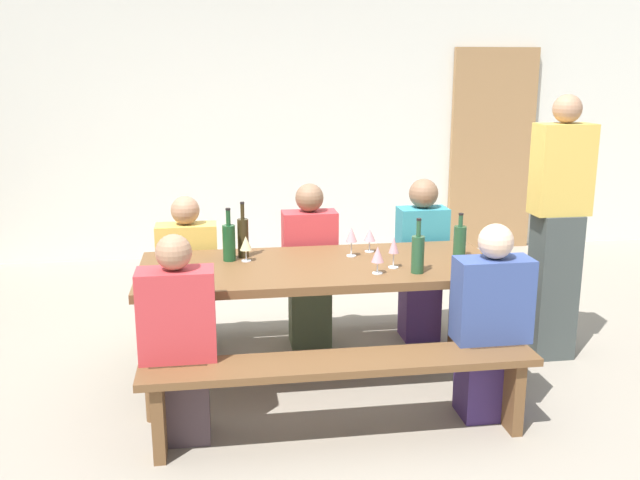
# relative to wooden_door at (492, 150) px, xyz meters

# --- Properties ---
(ground_plane) EXTENTS (24.00, 24.00, 0.00)m
(ground_plane) POSITION_rel_wooden_door_xyz_m (-2.29, -3.03, -1.05)
(ground_plane) COLOR gray
(back_wall) EXTENTS (14.00, 0.20, 3.20)m
(back_wall) POSITION_rel_wooden_door_xyz_m (-2.29, 0.14, 0.55)
(back_wall) COLOR silver
(back_wall) RESTS_ON ground
(wooden_door) EXTENTS (0.90, 0.06, 2.10)m
(wooden_door) POSITION_rel_wooden_door_xyz_m (0.00, 0.00, 0.00)
(wooden_door) COLOR #9E7247
(wooden_door) RESTS_ON ground
(tasting_table) EXTENTS (2.15, 0.89, 0.75)m
(tasting_table) POSITION_rel_wooden_door_xyz_m (-2.29, -3.03, -0.37)
(tasting_table) COLOR brown
(tasting_table) RESTS_ON ground
(bench_near) EXTENTS (2.05, 0.30, 0.45)m
(bench_near) POSITION_rel_wooden_door_xyz_m (-2.29, -3.77, -0.69)
(bench_near) COLOR brown
(bench_near) RESTS_ON ground
(bench_far) EXTENTS (2.05, 0.30, 0.45)m
(bench_far) POSITION_rel_wooden_door_xyz_m (-2.29, -2.28, -0.69)
(bench_far) COLOR brown
(bench_far) RESTS_ON ground
(wine_bottle_0) EXTENTS (0.08, 0.08, 0.29)m
(wine_bottle_0) POSITION_rel_wooden_door_xyz_m (-1.41, -3.02, -0.19)
(wine_bottle_0) COLOR #234C2D
(wine_bottle_0) RESTS_ON tasting_table
(wine_bottle_1) EXTENTS (0.07, 0.07, 0.35)m
(wine_bottle_1) POSITION_rel_wooden_door_xyz_m (-2.74, -2.79, -0.17)
(wine_bottle_1) COLOR #332814
(wine_bottle_1) RESTS_ON tasting_table
(wine_bottle_2) EXTENTS (0.07, 0.07, 0.32)m
(wine_bottle_2) POSITION_rel_wooden_door_xyz_m (-1.76, -3.29, -0.18)
(wine_bottle_2) COLOR #234C2D
(wine_bottle_2) RESTS_ON tasting_table
(wine_bottle_3) EXTENTS (0.08, 0.08, 0.33)m
(wine_bottle_3) POSITION_rel_wooden_door_xyz_m (-2.83, -2.86, -0.18)
(wine_bottle_3) COLOR #194723
(wine_bottle_3) RESTS_ON tasting_table
(wine_glass_0) EXTENTS (0.08, 0.08, 0.15)m
(wine_glass_0) POSITION_rel_wooden_door_xyz_m (-1.93, -2.79, -0.19)
(wine_glass_0) COLOR silver
(wine_glass_0) RESTS_ON tasting_table
(wine_glass_1) EXTENTS (0.07, 0.07, 0.16)m
(wine_glass_1) POSITION_rel_wooden_door_xyz_m (-1.99, -3.27, -0.19)
(wine_glass_1) COLOR silver
(wine_glass_1) RESTS_ON tasting_table
(wine_glass_2) EXTENTS (0.07, 0.07, 0.19)m
(wine_glass_2) POSITION_rel_wooden_door_xyz_m (-2.07, -2.88, -0.17)
(wine_glass_2) COLOR silver
(wine_glass_2) RESTS_ON tasting_table
(wine_glass_3) EXTENTS (0.06, 0.06, 0.19)m
(wine_glass_3) POSITION_rel_wooden_door_xyz_m (-1.87, -3.17, -0.17)
(wine_glass_3) COLOR silver
(wine_glass_3) RESTS_ON tasting_table
(wine_glass_4) EXTENTS (0.07, 0.07, 0.16)m
(wine_glass_4) POSITION_rel_wooden_door_xyz_m (-2.73, -2.89, -0.19)
(wine_glass_4) COLOR silver
(wine_glass_4) RESTS_ON tasting_table
(seated_guest_near_0) EXTENTS (0.39, 0.24, 1.10)m
(seated_guest_near_0) POSITION_rel_wooden_door_xyz_m (-3.12, -3.62, -0.53)
(seated_guest_near_0) COLOR #4B3A3F
(seated_guest_near_0) RESTS_ON ground
(seated_guest_near_1) EXTENTS (0.41, 0.24, 1.10)m
(seated_guest_near_1) POSITION_rel_wooden_door_xyz_m (-1.43, -3.62, -0.54)
(seated_guest_near_1) COLOR #3D2862
(seated_guest_near_1) RESTS_ON ground
(seated_guest_far_0) EXTENTS (0.40, 0.24, 1.08)m
(seated_guest_far_0) POSITION_rel_wooden_door_xyz_m (-3.10, -2.43, -0.54)
(seated_guest_far_0) COLOR #2D4139
(seated_guest_far_0) RESTS_ON ground
(seated_guest_far_1) EXTENTS (0.37, 0.24, 1.14)m
(seated_guest_far_1) POSITION_rel_wooden_door_xyz_m (-2.27, -2.43, -0.51)
(seated_guest_far_1) COLOR #4C583A
(seated_guest_far_1) RESTS_ON ground
(seated_guest_far_2) EXTENTS (0.34, 0.24, 1.16)m
(seated_guest_far_2) POSITION_rel_wooden_door_xyz_m (-1.48, -2.43, -0.49)
(seated_guest_far_2) COLOR #4C2D68
(seated_guest_far_2) RESTS_ON ground
(standing_host) EXTENTS (0.36, 0.24, 1.74)m
(standing_host) POSITION_rel_wooden_door_xyz_m (-0.70, -2.87, -0.20)
(standing_host) COLOR #3E4542
(standing_host) RESTS_ON ground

